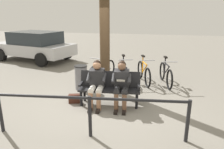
{
  "coord_description": "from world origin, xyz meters",
  "views": [
    {
      "loc": [
        -1.32,
        4.81,
        2.34
      ],
      "look_at": [
        -0.1,
        -0.47,
        0.75
      ],
      "focal_mm": 33.39,
      "sensor_mm": 36.0,
      "label": 1
    }
  ],
  "objects_px": {
    "person_reading": "(121,82)",
    "bicycle_purple": "(124,72)",
    "handbag": "(74,99)",
    "bicycle_red": "(166,74)",
    "tree_trunk": "(105,34)",
    "bicycle_black": "(144,72)",
    "parked_car": "(34,45)",
    "bench": "(110,86)",
    "litter_bin": "(81,77)",
    "person_companion": "(97,81)",
    "bicycle_blue": "(102,71)"
  },
  "relations": [
    {
      "from": "bench",
      "to": "bicycle_red",
      "type": "bearing_deg",
      "value": -133.21
    },
    {
      "from": "bicycle_blue",
      "to": "litter_bin",
      "type": "bearing_deg",
      "value": -3.4
    },
    {
      "from": "person_reading",
      "to": "person_companion",
      "type": "bearing_deg",
      "value": -0.05
    },
    {
      "from": "person_companion",
      "to": "handbag",
      "type": "distance_m",
      "value": 0.85
    },
    {
      "from": "bench",
      "to": "litter_bin",
      "type": "bearing_deg",
      "value": -43.49
    },
    {
      "from": "bicycle_red",
      "to": "bicycle_purple",
      "type": "distance_m",
      "value": 1.44
    },
    {
      "from": "tree_trunk",
      "to": "bicycle_black",
      "type": "distance_m",
      "value": 2.03
    },
    {
      "from": "bicycle_black",
      "to": "bicycle_blue",
      "type": "relative_size",
      "value": 0.99
    },
    {
      "from": "litter_bin",
      "to": "parked_car",
      "type": "distance_m",
      "value": 5.27
    },
    {
      "from": "bicycle_red",
      "to": "bench",
      "type": "bearing_deg",
      "value": -49.76
    },
    {
      "from": "person_reading",
      "to": "bicycle_purple",
      "type": "relative_size",
      "value": 0.74
    },
    {
      "from": "litter_bin",
      "to": "parked_car",
      "type": "bearing_deg",
      "value": -42.15
    },
    {
      "from": "bicycle_red",
      "to": "handbag",
      "type": "bearing_deg",
      "value": -61.27
    },
    {
      "from": "handbag",
      "to": "bicycle_blue",
      "type": "relative_size",
      "value": 0.19
    },
    {
      "from": "handbag",
      "to": "parked_car",
      "type": "xyz_separation_m",
      "value": [
        4.1,
        -4.59,
        0.65
      ]
    },
    {
      "from": "tree_trunk",
      "to": "bench",
      "type": "bearing_deg",
      "value": 111.02
    },
    {
      "from": "bicycle_purple",
      "to": "tree_trunk",
      "type": "bearing_deg",
      "value": -46.85
    },
    {
      "from": "handbag",
      "to": "tree_trunk",
      "type": "relative_size",
      "value": 0.09
    },
    {
      "from": "handbag",
      "to": "litter_bin",
      "type": "distance_m",
      "value": 1.11
    },
    {
      "from": "person_companion",
      "to": "parked_car",
      "type": "height_order",
      "value": "parked_car"
    },
    {
      "from": "tree_trunk",
      "to": "bicycle_purple",
      "type": "relative_size",
      "value": 2.18
    },
    {
      "from": "bench",
      "to": "parked_car",
      "type": "distance_m",
      "value": 6.7
    },
    {
      "from": "person_reading",
      "to": "litter_bin",
      "type": "bearing_deg",
      "value": -40.31
    },
    {
      "from": "tree_trunk",
      "to": "bicycle_blue",
      "type": "xyz_separation_m",
      "value": [
        0.32,
        -0.82,
        -1.4
      ]
    },
    {
      "from": "handbag",
      "to": "bicycle_black",
      "type": "xyz_separation_m",
      "value": [
        -1.68,
        -2.19,
        0.24
      ]
    },
    {
      "from": "bicycle_blue",
      "to": "person_reading",
      "type": "bearing_deg",
      "value": 45.85
    },
    {
      "from": "bench",
      "to": "bicycle_purple",
      "type": "relative_size",
      "value": 1.02
    },
    {
      "from": "handbag",
      "to": "tree_trunk",
      "type": "xyz_separation_m",
      "value": [
        -0.53,
        -1.28,
        1.64
      ]
    },
    {
      "from": "tree_trunk",
      "to": "litter_bin",
      "type": "bearing_deg",
      "value": 16.95
    },
    {
      "from": "handbag",
      "to": "bicycle_red",
      "type": "distance_m",
      "value": 3.25
    },
    {
      "from": "litter_bin",
      "to": "bicycle_blue",
      "type": "bearing_deg",
      "value": -111.62
    },
    {
      "from": "litter_bin",
      "to": "bicycle_purple",
      "type": "distance_m",
      "value": 1.6
    },
    {
      "from": "bicycle_black",
      "to": "bicycle_purple",
      "type": "height_order",
      "value": "same"
    },
    {
      "from": "person_companion",
      "to": "litter_bin",
      "type": "distance_m",
      "value": 1.4
    },
    {
      "from": "bench",
      "to": "parked_car",
      "type": "bearing_deg",
      "value": -47.33
    },
    {
      "from": "tree_trunk",
      "to": "bicycle_red",
      "type": "height_order",
      "value": "tree_trunk"
    },
    {
      "from": "person_companion",
      "to": "bicycle_blue",
      "type": "distance_m",
      "value": 2.18
    },
    {
      "from": "handbag",
      "to": "bicycle_red",
      "type": "xyz_separation_m",
      "value": [
        -2.43,
        -2.15,
        0.24
      ]
    },
    {
      "from": "bicycle_black",
      "to": "bicycle_blue",
      "type": "xyz_separation_m",
      "value": [
        1.47,
        0.09,
        0.0
      ]
    },
    {
      "from": "bicycle_black",
      "to": "parked_car",
      "type": "relative_size",
      "value": 0.36
    },
    {
      "from": "bench",
      "to": "bicycle_blue",
      "type": "xyz_separation_m",
      "value": [
        0.74,
        -1.92,
        -0.15
      ]
    },
    {
      "from": "litter_bin",
      "to": "bicycle_black",
      "type": "bearing_deg",
      "value": -149.09
    },
    {
      "from": "bench",
      "to": "bicycle_black",
      "type": "height_order",
      "value": "bicycle_black"
    },
    {
      "from": "bench",
      "to": "tree_trunk",
      "type": "relative_size",
      "value": 0.47
    },
    {
      "from": "bicycle_red",
      "to": "bicycle_black",
      "type": "xyz_separation_m",
      "value": [
        0.75,
        -0.04,
        0.0
      ]
    },
    {
      "from": "bench",
      "to": "bicycle_red",
      "type": "xyz_separation_m",
      "value": [
        -1.48,
        -1.96,
        -0.15
      ]
    },
    {
      "from": "bicycle_red",
      "to": "parked_car",
      "type": "bearing_deg",
      "value": -123.28
    },
    {
      "from": "tree_trunk",
      "to": "bicycle_black",
      "type": "height_order",
      "value": "tree_trunk"
    },
    {
      "from": "bicycle_blue",
      "to": "person_companion",
      "type": "bearing_deg",
      "value": 29.85
    },
    {
      "from": "person_reading",
      "to": "bicycle_red",
      "type": "relative_size",
      "value": 0.73
    }
  ]
}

